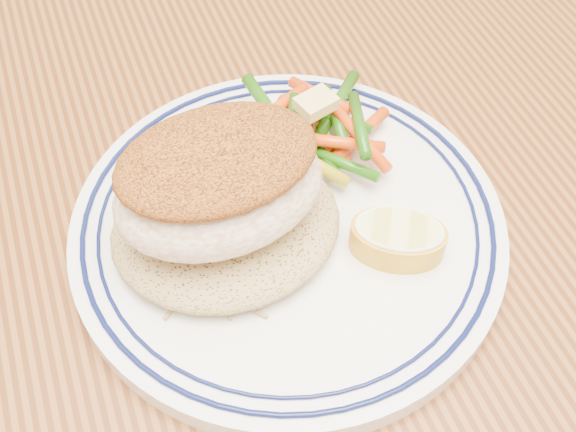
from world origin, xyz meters
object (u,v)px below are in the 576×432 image
(rice_pilaf, at_px, (226,221))
(lemon_wedge, at_px, (398,237))
(dining_table, at_px, (285,269))
(vegetable_pile, at_px, (314,132))
(fish_fillet, at_px, (218,182))
(plate, at_px, (288,227))

(rice_pilaf, bearing_deg, lemon_wedge, -27.06)
(dining_table, distance_m, rice_pilaf, 0.14)
(rice_pilaf, distance_m, lemon_wedge, 0.10)
(rice_pilaf, height_order, vegetable_pile, vegetable_pile)
(rice_pilaf, bearing_deg, vegetable_pile, 32.50)
(fish_fillet, relative_size, vegetable_pile, 1.09)
(plate, xyz_separation_m, rice_pilaf, (-0.04, 0.00, 0.02))
(plate, distance_m, lemon_wedge, 0.07)
(rice_pilaf, height_order, fish_fillet, fish_fillet)
(rice_pilaf, distance_m, fish_fillet, 0.03)
(plate, relative_size, fish_fillet, 2.16)
(dining_table, relative_size, plate, 5.97)
(rice_pilaf, relative_size, vegetable_pile, 1.21)
(fish_fillet, height_order, vegetable_pile, fish_fillet)
(dining_table, xyz_separation_m, fish_fillet, (-0.05, -0.04, 0.16))
(rice_pilaf, xyz_separation_m, fish_fillet, (-0.00, -0.00, 0.03))
(plate, relative_size, vegetable_pile, 2.35)
(dining_table, xyz_separation_m, lemon_wedge, (0.04, -0.08, 0.12))
(plate, relative_size, rice_pilaf, 1.94)
(rice_pilaf, bearing_deg, dining_table, 36.04)
(lemon_wedge, bearing_deg, fish_fillet, 153.48)
(rice_pilaf, bearing_deg, plate, -5.51)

